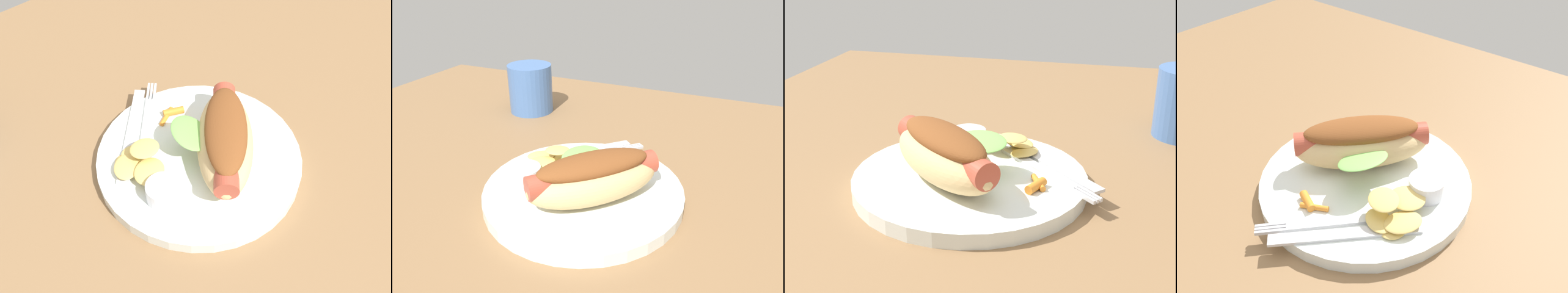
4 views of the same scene
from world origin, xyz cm
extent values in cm
cube|color=olive|center=(0.00, 0.00, -0.90)|extent=(120.00, 90.00, 1.80)
cylinder|color=white|center=(-0.96, -1.02, 0.80)|extent=(25.01, 25.01, 1.60)
ellipsoid|color=#DBB77A|center=(1.30, -3.07, 4.18)|extent=(15.80, 16.45, 5.16)
cylinder|color=#B24733|center=(1.30, -3.07, 5.08)|extent=(12.79, 13.68, 2.82)
ellipsoid|color=brown|center=(1.30, -3.07, 6.35)|extent=(12.93, 13.53, 2.38)
ellipsoid|color=#7FC65B|center=(-1.50, -0.15, 5.21)|extent=(6.21, 7.15, 1.45)
cylinder|color=white|center=(-8.12, -3.13, 2.74)|extent=(4.05, 4.05, 2.28)
cube|color=silver|center=(-3.83, 5.88, 1.80)|extent=(9.13, 9.71, 0.40)
cube|color=silver|center=(1.71, 11.19, 1.80)|extent=(2.40, 2.55, 0.40)
cube|color=silver|center=(1.38, 11.50, 1.80)|extent=(2.40, 2.55, 0.40)
cube|color=silver|center=(1.05, 11.81, 1.80)|extent=(2.40, 2.55, 0.40)
cube|color=silver|center=(-5.15, 7.11, 1.78)|extent=(12.03, 12.23, 0.36)
ellipsoid|color=#E4C167|center=(-8.33, 3.40, 1.85)|extent=(4.05, 4.27, 0.50)
ellipsoid|color=#E4C167|center=(-6.85, 3.81, 2.17)|extent=(4.56, 4.21, 0.77)
ellipsoid|color=#E4C167|center=(-9.10, 2.67, 2.52)|extent=(4.81, 5.07, 0.89)
ellipsoid|color=#E4C167|center=(-7.71, 0.44, 3.09)|extent=(5.37, 5.33, 0.97)
ellipsoid|color=#E4C167|center=(-6.42, 2.49, 3.97)|extent=(4.64, 4.52, 0.94)
cylinder|color=orange|center=(0.35, 6.49, 1.90)|extent=(3.12, 1.98, 0.61)
cylinder|color=orange|center=(1.14, 6.43, 2.07)|extent=(2.85, 1.97, 0.94)
cylinder|color=#4770B2|center=(-22.93, 22.50, 4.59)|extent=(8.33, 8.33, 9.18)
camera|label=1|loc=(-26.44, -29.66, 48.10)|focal=45.38mm
camera|label=2|loc=(16.01, -37.85, 27.69)|focal=35.02mm
camera|label=3|loc=(50.87, 13.53, 26.72)|focal=50.97mm
camera|label=4|loc=(-25.59, 27.88, 35.30)|focal=39.08mm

